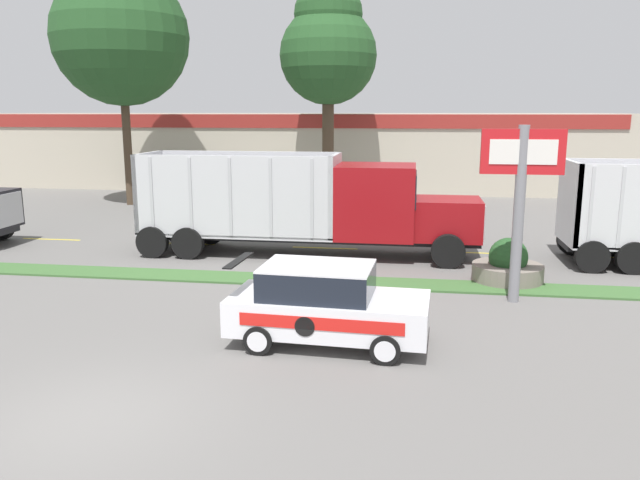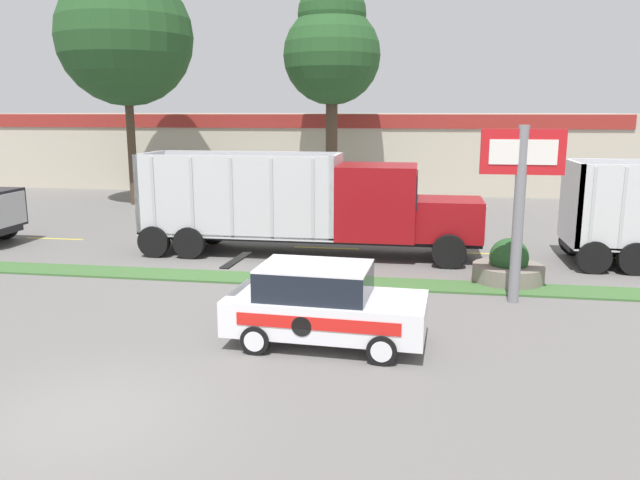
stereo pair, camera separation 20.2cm
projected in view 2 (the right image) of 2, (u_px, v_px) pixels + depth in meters
The scene contains 13 objects.
ground_plane at pixel (87, 417), 10.19m from camera, with size 600.00×600.00×0.00m, color slate.
grass_verge at pixel (239, 278), 18.62m from camera, with size 120.00×1.23×0.06m, color #3D6633.
centre_line_3 at pixel (55, 239), 24.46m from camera, with size 2.40×0.14×0.01m, color yellow.
centre_line_4 at pixel (186, 243), 23.62m from camera, with size 2.40×0.14×0.01m, color yellow.
centre_line_5 at pixel (326, 248), 22.78m from camera, with size 2.40×0.14×0.01m, color yellow.
centre_line_6 at pixel (478, 253), 21.94m from camera, with size 2.40×0.14×0.01m, color yellow.
dump_truck_trail at pixel (339, 209), 21.26m from camera, with size 11.64×2.75×3.50m.
rally_car at pixel (323, 304), 13.26m from camera, with size 4.29×2.19×1.75m.
store_sign_post at pixel (521, 183), 15.70m from camera, with size 2.06×0.28×4.57m.
stone_planter at pixel (508, 267), 18.12m from camera, with size 2.04×2.04×1.31m.
store_building_backdrop at pixel (309, 148), 43.50m from camera, with size 40.83×12.10×4.79m.
tree_behind_left at pixel (332, 46), 33.14m from camera, with size 5.19×5.19×11.73m.
tree_behind_centre at pixel (124, 23), 31.76m from camera, with size 6.93×6.93×13.82m.
Camera 2 is at (5.26, -8.67, 4.89)m, focal length 35.00 mm.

